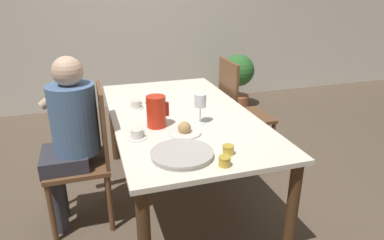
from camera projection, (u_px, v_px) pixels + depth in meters
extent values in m
plane|color=brown|center=(182.00, 198.00, 2.75)|extent=(20.00, 20.00, 0.00)
cube|color=silver|center=(130.00, 9.00, 4.45)|extent=(10.00, 0.06, 2.60)
cube|color=silver|center=(181.00, 115.00, 2.49)|extent=(0.99, 1.80, 0.03)
cylinder|color=#472D19|center=(292.00, 214.00, 2.00)|extent=(0.07, 0.07, 0.70)
cylinder|color=#472D19|center=(114.00, 126.00, 3.25)|extent=(0.07, 0.07, 0.70)
cylinder|color=#472D19|center=(200.00, 116.00, 3.49)|extent=(0.07, 0.07, 0.70)
cylinder|color=brown|center=(52.00, 214.00, 2.21)|extent=(0.04, 0.04, 0.44)
cylinder|color=brown|center=(55.00, 184.00, 2.54)|extent=(0.04, 0.04, 0.44)
cylinder|color=brown|center=(110.00, 203.00, 2.31)|extent=(0.04, 0.04, 0.44)
cylinder|color=brown|center=(106.00, 176.00, 2.64)|extent=(0.04, 0.04, 0.44)
cube|color=brown|center=(77.00, 164.00, 2.34)|extent=(0.42, 0.42, 0.03)
cube|color=brown|center=(103.00, 124.00, 2.29)|extent=(0.03, 0.39, 0.52)
cylinder|color=brown|center=(254.00, 130.00, 3.49)|extent=(0.04, 0.04, 0.44)
cylinder|color=brown|center=(272.00, 145.00, 3.16)|extent=(0.04, 0.04, 0.44)
cylinder|color=brown|center=(220.00, 134.00, 3.38)|extent=(0.04, 0.04, 0.44)
cylinder|color=brown|center=(235.00, 150.00, 3.05)|extent=(0.04, 0.04, 0.44)
cube|color=brown|center=(246.00, 117.00, 3.18)|extent=(0.42, 0.42, 0.03)
cube|color=brown|center=(228.00, 90.00, 3.03)|extent=(0.03, 0.39, 0.52)
cylinder|color=#33333D|center=(59.00, 202.00, 2.30)|extent=(0.09, 0.09, 0.47)
cylinder|color=#33333D|center=(60.00, 189.00, 2.45)|extent=(0.09, 0.09, 0.47)
cube|color=#33333D|center=(65.00, 159.00, 2.29)|extent=(0.30, 0.34, 0.11)
cylinder|color=#4C6B93|center=(74.00, 119.00, 2.22)|extent=(0.30, 0.30, 0.46)
sphere|color=#D6AD8E|center=(67.00, 71.00, 2.10)|extent=(0.19, 0.19, 0.19)
cylinder|color=#D6AD8E|center=(57.00, 94.00, 2.33)|extent=(0.25, 0.06, 0.20)
cylinder|color=red|center=(156.00, 112.00, 2.22)|extent=(0.13, 0.13, 0.21)
cube|color=red|center=(167.00, 109.00, 2.24)|extent=(0.02, 0.02, 0.09)
cone|color=red|center=(148.00, 100.00, 2.18)|extent=(0.04, 0.04, 0.04)
cylinder|color=white|center=(200.00, 123.00, 2.31)|extent=(0.08, 0.08, 0.00)
cylinder|color=white|center=(200.00, 115.00, 2.29)|extent=(0.01, 0.01, 0.11)
cylinder|color=white|center=(200.00, 100.00, 2.25)|extent=(0.08, 0.08, 0.09)
cylinder|color=silver|center=(137.00, 138.00, 2.08)|extent=(0.12, 0.12, 0.01)
cylinder|color=silver|center=(137.00, 133.00, 2.07)|extent=(0.07, 0.07, 0.05)
cube|color=silver|center=(144.00, 132.00, 2.08)|extent=(0.01, 0.01, 0.03)
cylinder|color=silver|center=(136.00, 108.00, 2.59)|extent=(0.12, 0.12, 0.01)
cylinder|color=silver|center=(136.00, 104.00, 2.58)|extent=(0.07, 0.07, 0.05)
cube|color=silver|center=(141.00, 103.00, 2.59)|extent=(0.01, 0.01, 0.03)
cylinder|color=#B7B2A8|center=(182.00, 155.00, 1.86)|extent=(0.34, 0.34, 0.02)
cylinder|color=#B7B2A8|center=(182.00, 153.00, 1.85)|extent=(0.35, 0.35, 0.01)
cylinder|color=silver|center=(184.00, 133.00, 2.15)|extent=(0.21, 0.21, 0.01)
sphere|color=tan|center=(184.00, 128.00, 2.13)|extent=(0.08, 0.08, 0.08)
cylinder|color=gold|center=(225.00, 161.00, 1.76)|extent=(0.06, 0.06, 0.05)
cylinder|color=gold|center=(225.00, 158.00, 1.75)|extent=(0.07, 0.07, 0.01)
cylinder|color=gold|center=(228.00, 150.00, 1.88)|extent=(0.06, 0.06, 0.05)
cylinder|color=gold|center=(228.00, 146.00, 1.87)|extent=(0.07, 0.07, 0.01)
cylinder|color=#A8603D|center=(237.00, 101.00, 4.78)|extent=(0.32, 0.32, 0.16)
cylinder|color=brown|center=(237.00, 89.00, 4.72)|extent=(0.04, 0.04, 0.17)
sphere|color=#2D6B2D|center=(238.00, 70.00, 4.62)|extent=(0.43, 0.43, 0.43)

